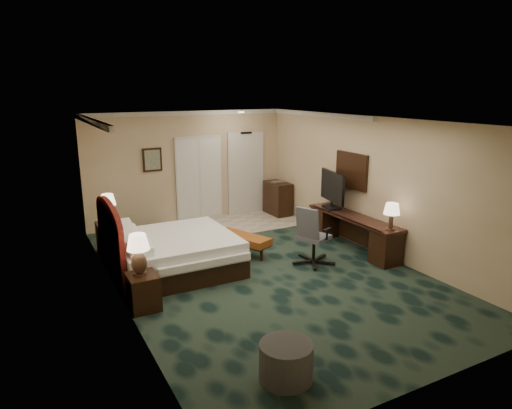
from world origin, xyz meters
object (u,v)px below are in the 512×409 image
desk (353,232)px  minibar (278,198)px  lamp_near (139,255)px  desk_chair (314,235)px  bed_bench (243,244)px  tv (332,190)px  bed (175,253)px  nightstand_near (143,292)px  ottoman (286,362)px  lamp_far (108,209)px  nightstand_far (112,239)px

desk → minibar: minibar is taller
desk → minibar: 3.03m
lamp_near → desk_chair: (3.33, 0.27, -0.28)m
desk_chair → bed_bench: bearing=108.3°
bed_bench → tv: tv is taller
bed_bench → minibar: (2.14, 2.25, 0.23)m
desk → desk_chair: desk_chair is taller
desk → bed: bearing=170.7°
nightstand_near → desk: bearing=7.7°
ottoman → desk_chair: size_ratio=0.54×
bed_bench → minibar: 3.12m
lamp_near → desk: 4.57m
minibar → nightstand_near: bearing=-141.0°
lamp_near → lamp_far: lamp_far is taller
desk → lamp_near: bearing=-172.8°
lamp_near → ottoman: (1.00, -2.51, -0.63)m
nightstand_near → nightstand_far: 2.57m
bed → desk: bearing=-9.3°
lamp_near → tv: tv is taller
lamp_near → desk: bearing=7.2°
bed_bench → bed: bearing=164.5°
lamp_far → ottoman: lamp_far is taller
bed → bed_bench: size_ratio=1.73×
nightstand_far → minibar: (4.45, 1.06, 0.10)m
minibar → desk_chair: bearing=-109.6°
bed → lamp_near: lamp_near is taller
bed → desk_chair: (2.41, -0.89, 0.24)m
bed → minibar: size_ratio=2.41×
bed_bench → desk: (2.14, -0.78, 0.15)m
lamp_far → minibar: bearing=12.9°
lamp_near → minibar: lamp_near is taller
nightstand_far → bed_bench: 2.59m
bed → ottoman: size_ratio=3.34×
lamp_near → bed_bench: (2.37, 1.35, -0.65)m
lamp_near → desk_chair: size_ratio=0.55×
bed_bench → minibar: size_ratio=1.39×
bed_bench → ottoman: size_ratio=1.93×
tv → minibar: bearing=101.5°
nightstand_far → desk: 4.86m
lamp_far → bed_bench: 2.73m
tv → lamp_near: bearing=-151.7°
ottoman → desk: (3.51, 3.08, 0.13)m
nightstand_near → desk_chair: desk_chair is taller
bed → lamp_far: 1.77m
nightstand_near → ottoman: (0.98, -2.48, -0.05)m
ottoman → desk_chair: 3.64m
tv → desk_chair: tv is taller
nightstand_near → desk: (4.48, 0.60, 0.08)m
nightstand_far → lamp_far: (-0.01, 0.05, 0.62)m
nightstand_far → desk_chair: (3.26, -2.27, 0.25)m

